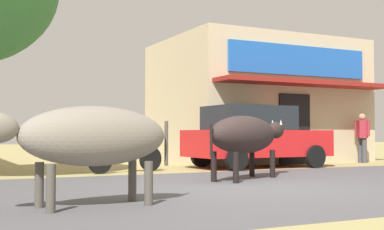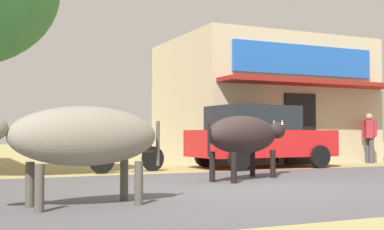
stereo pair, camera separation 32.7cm
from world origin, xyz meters
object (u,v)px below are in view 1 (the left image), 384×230
at_px(parked_hatchback_car, 255,136).
at_px(cow_near_brown, 90,137).
at_px(parked_motorcycle, 127,153).
at_px(cow_far_dark, 246,135).
at_px(pedestrian_by_shop, 362,134).

relative_size(parked_hatchback_car, cow_near_brown, 1.53).
xyz_separation_m(parked_motorcycle, cow_far_dark, (1.48, -2.82, 0.41)).
distance_m(parked_motorcycle, cow_near_brown, 5.79).
bearing_deg(pedestrian_by_shop, cow_near_brown, -150.10).
height_order(parked_motorcycle, pedestrian_by_shop, pedestrian_by_shop).
bearing_deg(pedestrian_by_shop, cow_far_dark, -151.95).
height_order(parked_motorcycle, cow_near_brown, cow_near_brown).
distance_m(cow_near_brown, pedestrian_by_shop, 11.79).
bearing_deg(parked_hatchback_car, cow_near_brown, -137.52).
height_order(cow_near_brown, pedestrian_by_shop, pedestrian_by_shop).
xyz_separation_m(parked_hatchback_car, cow_far_dark, (-2.20, -3.04, 0.04)).
bearing_deg(parked_motorcycle, cow_near_brown, -113.82).
height_order(parked_hatchback_car, parked_motorcycle, parked_hatchback_car).
bearing_deg(pedestrian_by_shop, parked_hatchback_car, -175.02).
bearing_deg(parked_motorcycle, pedestrian_by_shop, 4.28).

